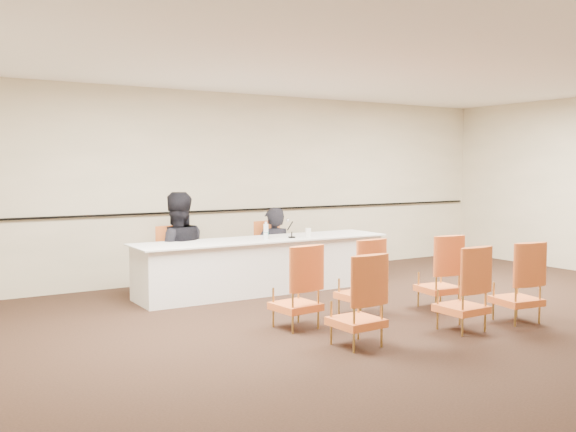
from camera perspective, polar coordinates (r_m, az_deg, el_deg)
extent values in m
plane|color=black|center=(7.64, 11.53, -9.38)|extent=(10.00, 10.00, 0.00)
plane|color=white|center=(7.51, 11.89, 13.44)|extent=(10.00, 10.00, 0.00)
cube|color=beige|center=(10.68, -3.33, 2.74)|extent=(10.00, 0.04, 3.00)
cube|color=black|center=(10.66, -3.21, 0.59)|extent=(9.80, 0.04, 0.03)
imported|color=black|center=(10.06, -1.31, -3.88)|extent=(0.65, 0.48, 1.64)
imported|color=black|center=(9.34, -9.87, -3.72)|extent=(1.05, 0.89, 1.90)
cube|color=white|center=(9.50, 0.09, -1.86)|extent=(0.33, 0.27, 0.00)
cylinder|color=white|center=(9.14, -1.99, -1.80)|extent=(0.07, 0.07, 0.10)
cylinder|color=white|center=(9.48, 1.81, -1.49)|extent=(0.10, 0.10, 0.13)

